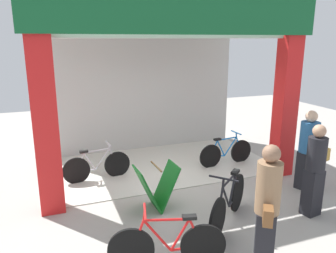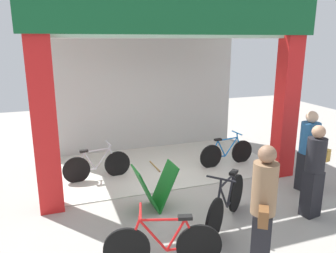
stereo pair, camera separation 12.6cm
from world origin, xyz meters
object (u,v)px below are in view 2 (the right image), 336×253
at_px(bicycle_inside_1, 97,165).
at_px(pedestrian_3, 314,171).
at_px(bicycle_parked_1, 164,245).
at_px(pedestrian_0, 263,209).
at_px(sandwich_board_sign, 155,187).
at_px(pedestrian_2, 309,150).
at_px(bicycle_inside_0, 227,153).
at_px(bicycle_parked_0, 226,203).

relative_size(bicycle_inside_1, pedestrian_3, 0.90).
distance_m(bicycle_parked_1, pedestrian_0, 1.37).
distance_m(sandwich_board_sign, pedestrian_0, 2.27).
xyz_separation_m(pedestrian_2, pedestrian_3, (-0.64, -0.84, -0.02)).
bearing_deg(pedestrian_2, bicycle_inside_0, 115.41).
relative_size(bicycle_parked_0, pedestrian_0, 0.75).
bearing_deg(bicycle_inside_1, bicycle_parked_0, -55.45).
bearing_deg(bicycle_inside_0, bicycle_parked_1, -130.78).
relative_size(bicycle_parked_1, sandwich_board_sign, 1.85).
relative_size(bicycle_inside_1, sandwich_board_sign, 1.77).
bearing_deg(pedestrian_3, bicycle_parked_0, 170.99).
height_order(bicycle_inside_0, sandwich_board_sign, sandwich_board_sign).
relative_size(sandwich_board_sign, pedestrian_3, 0.51).
distance_m(bicycle_inside_0, pedestrian_3, 2.64).
relative_size(bicycle_parked_0, bicycle_parked_1, 0.85).
bearing_deg(sandwich_board_sign, pedestrian_0, -69.34).
height_order(bicycle_parked_0, pedestrian_3, pedestrian_3).
bearing_deg(pedestrian_0, pedestrian_2, 37.57).
xyz_separation_m(bicycle_inside_1, pedestrian_3, (3.26, -2.78, 0.50)).
xyz_separation_m(bicycle_inside_0, pedestrian_2, (0.83, -1.75, 0.53)).
relative_size(bicycle_inside_0, bicycle_parked_0, 1.12).
bearing_deg(pedestrian_0, bicycle_parked_1, 158.07).
bearing_deg(bicycle_parked_1, bicycle_inside_1, 97.40).
distance_m(bicycle_parked_0, pedestrian_3, 1.59).
xyz_separation_m(bicycle_inside_1, bicycle_parked_1, (0.42, -3.25, 0.02)).
bearing_deg(bicycle_parked_0, sandwich_board_sign, 136.48).
relative_size(bicycle_inside_1, pedestrian_2, 0.89).
xyz_separation_m(bicycle_inside_0, bicycle_parked_1, (-2.64, -3.06, 0.02)).
bearing_deg(pedestrian_3, bicycle_inside_1, 139.54).
distance_m(bicycle_parked_0, bicycle_parked_1, 1.50).
height_order(pedestrian_0, pedestrian_2, pedestrian_0).
bearing_deg(pedestrian_2, bicycle_parked_0, -164.43).
height_order(bicycle_inside_0, pedestrian_2, pedestrian_2).
bearing_deg(pedestrian_3, sandwich_board_sign, 155.14).
bearing_deg(sandwich_board_sign, pedestrian_3, -24.86).
xyz_separation_m(bicycle_inside_0, bicycle_parked_0, (-1.31, -2.35, 0.05)).
height_order(sandwich_board_sign, pedestrian_2, pedestrian_2).
relative_size(sandwich_board_sign, pedestrian_0, 0.48).
bearing_deg(bicycle_inside_0, pedestrian_3, -85.68).
bearing_deg(bicycle_inside_1, pedestrian_0, -66.90).
height_order(bicycle_parked_0, bicycle_parked_1, bicycle_parked_0).
xyz_separation_m(bicycle_parked_1, pedestrian_0, (1.16, -0.47, 0.55)).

